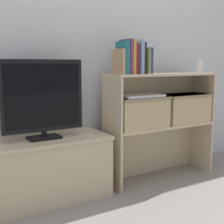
{
  "coord_description": "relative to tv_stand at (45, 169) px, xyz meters",
  "views": [
    {
      "loc": [
        -1.19,
        -1.85,
        0.95
      ],
      "look_at": [
        0.0,
        0.14,
        0.6
      ],
      "focal_mm": 50.0,
      "sensor_mm": 36.0,
      "label": 1
    }
  ],
  "objects": [
    {
      "name": "bookshelf_upper_tier",
      "position": [
        0.99,
        0.01,
        0.5
      ],
      "size": [
        0.97,
        0.28,
        0.43
      ],
      "color": "#CCB793",
      "rests_on": "bookshelf_lower_tier"
    },
    {
      "name": "book_skyblue",
      "position": [
        0.71,
        -0.08,
        0.78
      ],
      "size": [
        0.02,
        0.16,
        0.25
      ],
      "color": "#709ECC",
      "rests_on": "bookshelf_upper_tier"
    },
    {
      "name": "book_olive",
      "position": [
        0.78,
        -0.08,
        0.75
      ],
      "size": [
        0.02,
        0.16,
        0.19
      ],
      "color": "olive",
      "rests_on": "bookshelf_upper_tier"
    },
    {
      "name": "wall_back",
      "position": [
        0.52,
        0.22,
        0.98
      ],
      "size": [
        10.0,
        0.05,
        2.4
      ],
      "color": "silver",
      "rests_on": "ground_plane"
    },
    {
      "name": "storage_basket_left",
      "position": [
        0.76,
        -0.06,
        0.36
      ],
      "size": [
        0.44,
        0.25,
        0.24
      ],
      "color": "tan",
      "rests_on": "bookshelf_lower_tier"
    },
    {
      "name": "book_mustard",
      "position": [
        0.65,
        -0.08,
        0.78
      ],
      "size": [
        0.03,
        0.13,
        0.25
      ],
      "color": "gold",
      "rests_on": "bookshelf_upper_tier"
    },
    {
      "name": "book_navy",
      "position": [
        0.81,
        -0.08,
        0.76
      ],
      "size": [
        0.02,
        0.13,
        0.2
      ],
      "color": "navy",
      "rests_on": "bookshelf_upper_tier"
    },
    {
      "name": "bookshelf_lower_tier",
      "position": [
        0.99,
        0.01,
        0.06
      ],
      "size": [
        0.97,
        0.28,
        0.45
      ],
      "color": "#CCB793",
      "rests_on": "ground_plane"
    },
    {
      "name": "book_plum",
      "position": [
        0.62,
        -0.08,
        0.78
      ],
      "size": [
        0.03,
        0.16,
        0.25
      ],
      "color": "#6B2D66",
      "rests_on": "bookshelf_upper_tier"
    },
    {
      "name": "laptop",
      "position": [
        0.76,
        -0.06,
        0.49
      ],
      "size": [
        0.35,
        0.22,
        0.02
      ],
      "color": "white",
      "rests_on": "storage_basket_left"
    },
    {
      "name": "book_maroon",
      "position": [
        0.68,
        -0.08,
        0.77
      ],
      "size": [
        0.03,
        0.13,
        0.22
      ],
      "color": "maroon",
      "rests_on": "bookshelf_upper_tier"
    },
    {
      "name": "tv",
      "position": [
        0.0,
        -0.0,
        0.51
      ],
      "size": [
        0.56,
        0.14,
        0.54
      ],
      "color": "black",
      "rests_on": "tv_stand"
    },
    {
      "name": "book_charcoal",
      "position": [
        0.75,
        -0.08,
        0.77
      ],
      "size": [
        0.03,
        0.12,
        0.24
      ],
      "color": "#232328",
      "rests_on": "bookshelf_upper_tier"
    },
    {
      "name": "baby_monitor",
      "position": [
        1.41,
        -0.05,
        0.71
      ],
      "size": [
        0.05,
        0.04,
        0.13
      ],
      "color": "white",
      "rests_on": "bookshelf_upper_tier"
    },
    {
      "name": "storage_basket_right",
      "position": [
        1.22,
        -0.06,
        0.36
      ],
      "size": [
        0.44,
        0.25,
        0.24
      ],
      "color": "tan",
      "rests_on": "bookshelf_lower_tier"
    },
    {
      "name": "book_teal",
      "position": [
        0.58,
        -0.08,
        0.78
      ],
      "size": [
        0.03,
        0.15,
        0.24
      ],
      "color": "#1E7075",
      "rests_on": "bookshelf_upper_tier"
    },
    {
      "name": "ground_plane",
      "position": [
        0.52,
        -0.19,
        -0.22
      ],
      "size": [
        16.0,
        16.0,
        0.0
      ],
      "primitive_type": "plane",
      "color": "gray"
    },
    {
      "name": "tv_stand",
      "position": [
        0.0,
        0.0,
        0.0
      ],
      "size": [
        0.9,
        0.4,
        0.44
      ],
      "color": "#CCB793",
      "rests_on": "ground_plane"
    },
    {
      "name": "book_tan",
      "position": [
        0.55,
        -0.08,
        0.75
      ],
      "size": [
        0.02,
        0.16,
        0.18
      ],
      "color": "tan",
      "rests_on": "bookshelf_upper_tier"
    }
  ]
}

